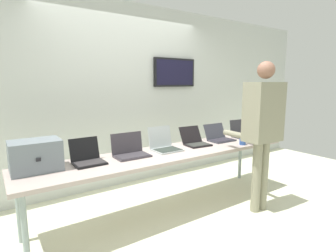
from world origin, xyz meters
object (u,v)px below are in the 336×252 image
at_px(laptop_station_4, 219,137).
at_px(laptop_station_5, 243,133).
at_px(laptop_station_3, 195,141).
at_px(person, 262,122).
at_px(workbench, 169,155).
at_px(laptop_station_1, 130,151).
at_px(laptop_station_2, 164,145).
at_px(laptop_station_0, 88,158).
at_px(coffee_mug, 243,141).
at_px(equipment_box, 36,156).

distance_m(laptop_station_4, laptop_station_5, 0.49).
bearing_deg(laptop_station_3, person, -60.92).
bearing_deg(workbench, laptop_station_3, 12.25).
height_order(workbench, laptop_station_4, laptop_station_4).
relative_size(laptop_station_1, laptop_station_2, 1.16).
xyz_separation_m(laptop_station_2, laptop_station_4, (0.95, 0.02, -0.01)).
bearing_deg(laptop_station_4, workbench, -172.83).
distance_m(workbench, laptop_station_5, 1.45).
distance_m(laptop_station_2, person, 1.19).
relative_size(laptop_station_1, laptop_station_5, 0.98).
distance_m(workbench, laptop_station_0, 0.95).
height_order(laptop_station_5, coffee_mug, laptop_station_5).
distance_m(laptop_station_4, person, 0.80).
bearing_deg(person, laptop_station_1, 152.40).
xyz_separation_m(laptop_station_1, laptop_station_5, (1.91, 0.01, 0.00)).
distance_m(equipment_box, coffee_mug, 2.46).
distance_m(laptop_station_0, laptop_station_5, 2.38).
distance_m(laptop_station_1, coffee_mug, 1.52).
bearing_deg(laptop_station_0, coffee_mug, -10.10).
distance_m(laptop_station_1, laptop_station_3, 0.96).
bearing_deg(coffee_mug, laptop_station_3, 145.47).
height_order(workbench, laptop_station_5, laptop_station_5).
bearing_deg(equipment_box, laptop_station_2, -1.12).
distance_m(laptop_station_2, coffee_mug, 1.07).
xyz_separation_m(laptop_station_0, coffee_mug, (1.96, -0.35, -0.01)).
distance_m(workbench, laptop_station_2, 0.15).
relative_size(workbench, laptop_station_0, 10.84).
bearing_deg(person, laptop_station_2, 141.00).
relative_size(laptop_station_3, person, 0.21).
relative_size(equipment_box, laptop_station_1, 1.16).
relative_size(laptop_station_0, coffee_mug, 3.49).
xyz_separation_m(laptop_station_3, laptop_station_5, (0.95, -0.01, 0.01)).
bearing_deg(coffee_mug, workbench, 166.23).
bearing_deg(person, laptop_station_4, 86.11).
xyz_separation_m(workbench, equipment_box, (-1.41, 0.13, 0.19)).
xyz_separation_m(laptop_station_4, coffee_mug, (0.06, -0.37, -0.01)).
bearing_deg(laptop_station_1, laptop_station_5, 0.20).
bearing_deg(person, laptop_station_3, 119.08).
height_order(laptop_station_5, person, person).
height_order(laptop_station_4, laptop_station_5, laptop_station_5).
bearing_deg(coffee_mug, person, -107.16).
height_order(laptop_station_1, laptop_station_2, laptop_station_2).
bearing_deg(workbench, equipment_box, 174.65).
xyz_separation_m(laptop_station_0, laptop_station_2, (0.95, 0.01, 0.01)).
relative_size(person, coffee_mug, 20.12).
xyz_separation_m(laptop_station_0, person, (1.84, -0.72, 0.30)).
bearing_deg(equipment_box, laptop_station_4, -0.29).
height_order(laptop_station_0, laptop_station_2, laptop_station_2).
bearing_deg(laptop_station_5, person, -126.94).
bearing_deg(workbench, person, -34.49).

